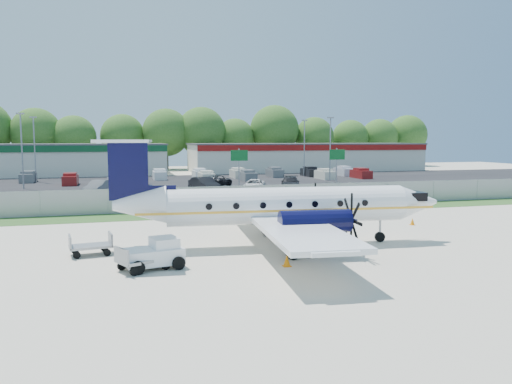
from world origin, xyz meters
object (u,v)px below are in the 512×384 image
object	(u,v)px
aircraft	(280,205)
baggage_cart_far	(144,258)
baggage_cart_near	(91,245)
pushback_tug	(156,254)

from	to	relation	value
aircraft	baggage_cart_far	distance (m)	8.47
aircraft	baggage_cart_near	size ratio (longest dim) A/B	8.56
baggage_cart_near	baggage_cart_far	xyz separation A→B (m)	(2.44, -3.79, 0.04)
aircraft	pushback_tug	distance (m)	7.82
aircraft	baggage_cart_far	bearing A→B (deg)	-156.97
pushback_tug	baggage_cart_near	bearing A→B (deg)	130.76
baggage_cart_near	baggage_cart_far	bearing A→B (deg)	-57.16
pushback_tug	baggage_cart_near	world-z (taller)	pushback_tug
baggage_cart_near	baggage_cart_far	size ratio (longest dim) A/B	0.86
aircraft	baggage_cart_near	world-z (taller)	aircraft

